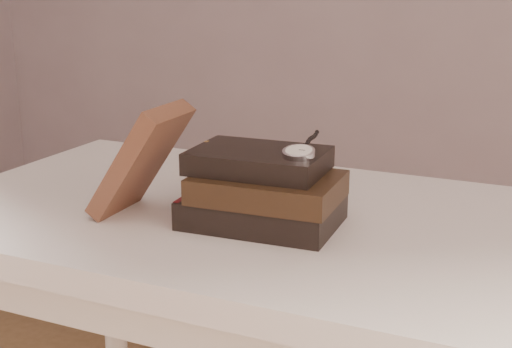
% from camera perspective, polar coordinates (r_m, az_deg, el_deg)
% --- Properties ---
extents(table, '(1.00, 0.60, 0.75)m').
position_cam_1_polar(table, '(1.15, -0.79, -7.16)').
color(table, silver).
rests_on(table, ground).
extents(book_stack, '(0.23, 0.16, 0.11)m').
position_cam_1_polar(book_stack, '(1.04, 0.57, -1.33)').
color(book_stack, black).
rests_on(book_stack, table).
extents(journal, '(0.13, 0.12, 0.17)m').
position_cam_1_polar(journal, '(1.08, -9.16, 1.11)').
color(journal, '#46261B').
rests_on(journal, table).
extents(pocket_watch, '(0.05, 0.15, 0.02)m').
position_cam_1_polar(pocket_watch, '(1.00, 3.54, 1.84)').
color(pocket_watch, silver).
rests_on(pocket_watch, book_stack).
extents(eyeglasses, '(0.10, 0.11, 0.04)m').
position_cam_1_polar(eyeglasses, '(1.13, -1.81, 0.68)').
color(eyeglasses, silver).
rests_on(eyeglasses, book_stack).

